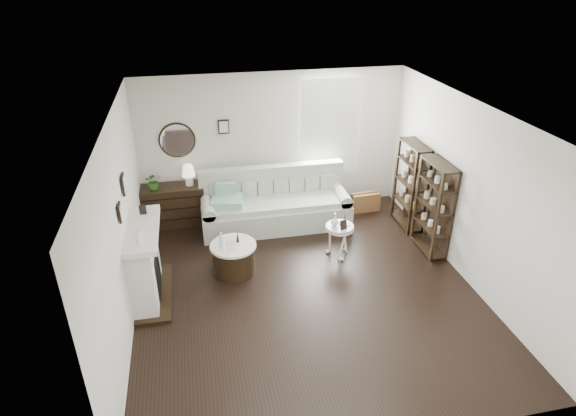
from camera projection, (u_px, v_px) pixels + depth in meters
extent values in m
plane|color=black|center=(305.00, 288.00, 7.34)|extent=(5.50, 5.50, 0.00)
plane|color=white|center=(309.00, 115.00, 6.10)|extent=(5.50, 5.50, 0.00)
plane|color=beige|center=(272.00, 144.00, 9.11)|extent=(5.00, 0.00, 5.00)
plane|color=beige|center=(380.00, 348.00, 4.33)|extent=(5.00, 0.00, 5.00)
plane|color=beige|center=(121.00, 228.00, 6.27)|extent=(0.00, 5.50, 5.50)
plane|color=beige|center=(470.00, 194.00, 7.17)|extent=(0.00, 5.50, 5.50)
cube|color=white|center=(329.00, 128.00, 9.18)|extent=(1.00, 0.02, 1.80)
cube|color=white|center=(330.00, 128.00, 9.12)|extent=(1.15, 0.02, 1.90)
cylinder|color=silver|center=(177.00, 140.00, 8.67)|extent=(0.60, 0.03, 0.60)
cube|color=black|center=(224.00, 127.00, 8.73)|extent=(0.20, 0.03, 0.26)
cube|color=silver|center=(144.00, 264.00, 6.93)|extent=(0.34, 1.20, 1.10)
cube|color=black|center=(148.00, 273.00, 7.00)|extent=(0.30, 0.65, 0.70)
cube|color=silver|center=(142.00, 230.00, 6.67)|extent=(0.44, 1.35, 0.08)
cube|color=black|center=(155.00, 293.00, 7.18)|extent=(0.50, 1.40, 0.05)
cylinder|color=silver|center=(139.00, 237.00, 6.21)|extent=(0.08, 0.08, 0.22)
cube|color=black|center=(143.00, 210.00, 6.97)|extent=(0.10, 0.03, 0.14)
cube|color=black|center=(120.00, 212.00, 6.11)|extent=(0.03, 0.18, 0.24)
cube|color=black|center=(123.00, 184.00, 6.63)|extent=(0.03, 0.22, 0.28)
cube|color=black|center=(410.00, 185.00, 8.74)|extent=(0.30, 0.80, 1.60)
cylinder|color=#C7B389|center=(414.00, 205.00, 8.65)|extent=(0.08, 0.08, 0.11)
cylinder|color=#C7B389|center=(408.00, 199.00, 8.87)|extent=(0.08, 0.08, 0.11)
cylinder|color=#C7B389|center=(402.00, 193.00, 9.09)|extent=(0.08, 0.08, 0.11)
cylinder|color=#C7B389|center=(416.00, 185.00, 8.47)|extent=(0.08, 0.08, 0.11)
cylinder|color=#C7B389|center=(410.00, 179.00, 8.68)|extent=(0.08, 0.08, 0.11)
cylinder|color=#C7B389|center=(404.00, 174.00, 8.90)|extent=(0.08, 0.08, 0.11)
cylinder|color=#C7B389|center=(419.00, 164.00, 8.28)|extent=(0.08, 0.08, 0.11)
cylinder|color=#C7B389|center=(413.00, 159.00, 8.50)|extent=(0.08, 0.08, 0.11)
cylinder|color=#C7B389|center=(407.00, 154.00, 8.72)|extent=(0.08, 0.08, 0.11)
cube|color=black|center=(434.00, 208.00, 7.96)|extent=(0.30, 0.80, 1.60)
cylinder|color=#C7B389|center=(437.00, 230.00, 7.87)|extent=(0.08, 0.08, 0.11)
cylinder|color=#C7B389|center=(430.00, 223.00, 8.09)|extent=(0.08, 0.08, 0.11)
cylinder|color=#C7B389|center=(423.00, 216.00, 8.30)|extent=(0.08, 0.08, 0.11)
cylinder|color=#C7B389|center=(441.00, 208.00, 7.69)|extent=(0.08, 0.08, 0.11)
cylinder|color=#C7B389|center=(433.00, 201.00, 7.90)|extent=(0.08, 0.08, 0.11)
cylinder|color=#C7B389|center=(427.00, 195.00, 8.12)|extent=(0.08, 0.08, 0.11)
cylinder|color=#C7B389|center=(445.00, 185.00, 7.50)|extent=(0.08, 0.08, 0.11)
cylinder|color=#C7B389|center=(437.00, 179.00, 7.72)|extent=(0.08, 0.08, 0.11)
cylinder|color=#C7B389|center=(430.00, 173.00, 7.93)|extent=(0.08, 0.08, 0.11)
cube|color=#A9B39F|center=(276.00, 215.00, 8.96)|extent=(2.72, 0.94, 0.44)
cube|color=#A9B39F|center=(276.00, 203.00, 8.81)|extent=(2.35, 0.75, 0.10)
cube|color=#A9B39F|center=(272.00, 186.00, 9.09)|extent=(2.72, 0.21, 0.84)
cube|color=#A9B39F|center=(209.00, 219.00, 8.71)|extent=(0.23, 0.89, 0.54)
cube|color=#A9B39F|center=(339.00, 206.00, 9.16)|extent=(0.23, 0.89, 0.54)
cube|color=#227F5E|center=(227.00, 202.00, 8.57)|extent=(0.62, 0.53, 0.14)
cube|color=brown|center=(365.00, 202.00, 9.50)|extent=(0.58, 0.22, 0.38)
cube|color=black|center=(173.00, 205.00, 8.96)|extent=(1.15, 0.48, 0.77)
cube|color=black|center=(174.00, 219.00, 8.82)|extent=(1.10, 0.01, 0.02)
cube|color=black|center=(173.00, 209.00, 8.72)|extent=(1.10, 0.01, 0.02)
cube|color=black|center=(172.00, 199.00, 8.63)|extent=(1.10, 0.01, 0.01)
imported|color=#29621C|center=(154.00, 181.00, 8.62)|extent=(0.29, 0.26, 0.31)
cylinder|color=black|center=(234.00, 259.00, 7.62)|extent=(0.66, 0.66, 0.46)
cylinder|color=silver|center=(233.00, 246.00, 7.50)|extent=(0.72, 0.72, 0.04)
cylinder|color=silver|center=(340.00, 227.00, 7.90)|extent=(0.46, 0.46, 0.03)
cylinder|color=silver|center=(340.00, 229.00, 7.92)|extent=(0.47, 0.47, 0.02)
cylinder|color=silver|center=(339.00, 241.00, 8.04)|extent=(0.04, 0.04, 0.53)
cylinder|color=silver|center=(221.00, 241.00, 7.33)|extent=(0.07, 0.07, 0.29)
cube|color=silver|center=(231.00, 246.00, 7.29)|extent=(0.14, 0.09, 0.18)
cube|color=black|center=(343.00, 225.00, 7.76)|extent=(0.13, 0.09, 0.16)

